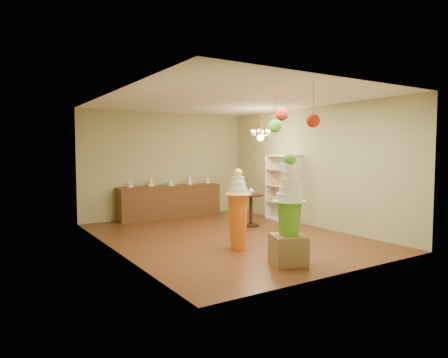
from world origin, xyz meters
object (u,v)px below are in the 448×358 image
pedestal_green (289,218)px  pedestal_orange (238,215)px  round_table (251,205)px  sideboard (170,201)px

pedestal_green → pedestal_orange: (-0.16, 1.29, -0.11)m
pedestal_green → round_table: size_ratio=2.30×
pedestal_green → pedestal_orange: bearing=97.0°
pedestal_orange → sideboard: 4.11m
pedestal_green → round_table: 3.47m
sideboard → round_table: 2.55m
round_table → sideboard: bearing=117.9°
sideboard → round_table: size_ratio=3.74×
round_table → pedestal_orange: bearing=-132.0°
pedestal_orange → round_table: 2.47m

